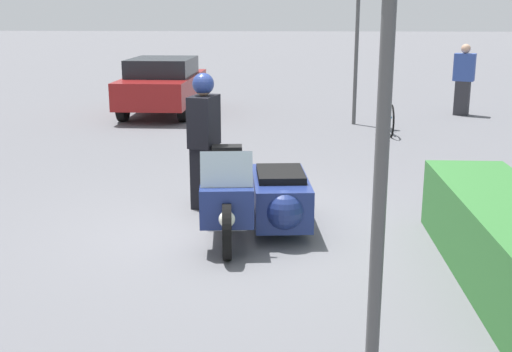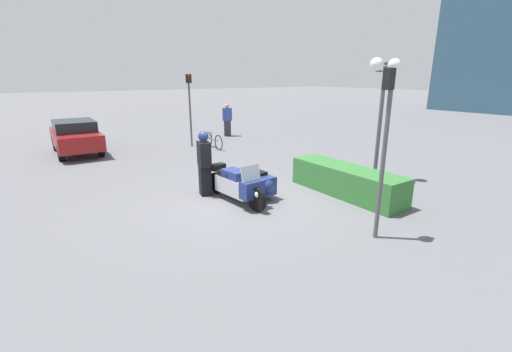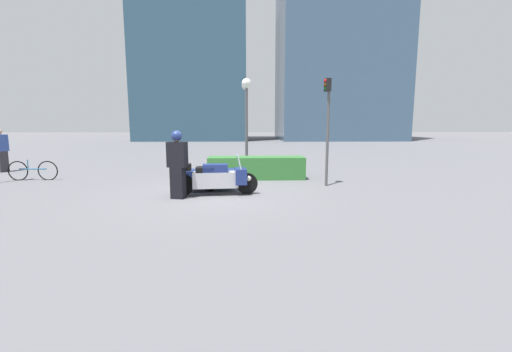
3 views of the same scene
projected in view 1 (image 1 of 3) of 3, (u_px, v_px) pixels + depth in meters
The scene contains 9 objects.
ground_plane at pixel (240, 225), 8.12m from camera, with size 160.00×160.00×0.00m, color slate.
police_motorcycle at pixel (257, 196), 7.79m from camera, with size 2.43×1.33×1.15m.
officer_rider at pixel (204, 138), 8.64m from camera, with size 0.56×0.41×1.84m.
hedge_bush_curbside at pixel (506, 240), 6.41m from camera, with size 3.55×0.96×0.82m, color #337033.
traffic_light_near at pixel (384, 74), 3.89m from camera, with size 0.22×0.28×3.44m.
traffic_light_far at pixel (357, 29), 14.79m from camera, with size 0.23×0.29×3.39m.
parked_car_background at pixel (163, 84), 16.74m from camera, with size 4.03×1.76×1.45m.
pedestrian_bystander at pixel (463, 80), 16.52m from camera, with size 0.48×0.59×1.82m.
bicycle_parked at pixel (388, 117), 14.26m from camera, with size 1.78×0.05×0.77m.
Camera 1 is at (7.68, 0.64, 2.63)m, focal length 45.00 mm.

